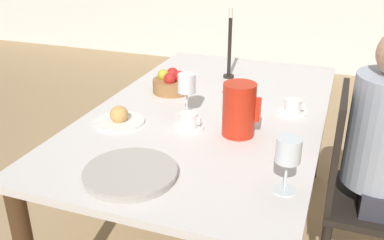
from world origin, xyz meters
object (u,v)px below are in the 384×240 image
at_px(chair_person_side, 361,191).
at_px(teacup_near_person, 189,122).
at_px(candlestick_tall, 229,51).
at_px(red_pitcher, 239,109).
at_px(teacup_across, 293,107).
at_px(bread_plate, 119,118).
at_px(wine_glass_juice, 288,153).
at_px(serving_tray, 130,173).
at_px(wine_glass_water, 187,85).
at_px(fruit_bowl, 171,83).

distance_m(chair_person_side, teacup_near_person, 0.79).
bearing_deg(candlestick_tall, red_pitcher, -71.41).
xyz_separation_m(teacup_across, bread_plate, (-0.69, -0.36, -0.01)).
xyz_separation_m(wine_glass_juice, serving_tray, (-0.50, -0.10, -0.12)).
bearing_deg(serving_tray, chair_person_side, 37.79).
bearing_deg(bread_plate, wine_glass_water, 34.76).
bearing_deg(chair_person_side, wine_glass_juice, -28.19).
height_order(chair_person_side, candlestick_tall, candlestick_tall).
bearing_deg(teacup_near_person, bread_plate, -169.79).
bearing_deg(candlestick_tall, bread_plate, -110.06).
bearing_deg(wine_glass_juice, bread_plate, 159.21).
bearing_deg(red_pitcher, serving_tray, -119.94).
xyz_separation_m(wine_glass_juice, teacup_near_person, (-0.45, 0.34, -0.11)).
bearing_deg(serving_tray, wine_glass_juice, 10.79).
bearing_deg(teacup_across, bread_plate, -152.05).
height_order(red_pitcher, wine_glass_juice, red_pitcher).
xyz_separation_m(fruit_bowl, candlestick_tall, (0.21, 0.33, 0.11)).
height_order(wine_glass_water, fruit_bowl, wine_glass_water).
relative_size(chair_person_side, red_pitcher, 4.22).
relative_size(serving_tray, bread_plate, 1.48).
xyz_separation_m(wine_glass_water, bread_plate, (-0.25, -0.17, -0.12)).
bearing_deg(serving_tray, teacup_near_person, 83.83).
height_order(chair_person_side, bread_plate, chair_person_side).
relative_size(red_pitcher, wine_glass_juice, 1.16).
height_order(fruit_bowl, candlestick_tall, candlestick_tall).
bearing_deg(red_pitcher, candlestick_tall, 108.59).
xyz_separation_m(teacup_across, candlestick_tall, (-0.41, 0.39, 0.13)).
bearing_deg(red_pitcher, bread_plate, -172.71).
bearing_deg(chair_person_side, candlestick_tall, -126.01).
height_order(wine_glass_juice, bread_plate, wine_glass_juice).
distance_m(red_pitcher, serving_tray, 0.52).
height_order(chair_person_side, wine_glass_juice, wine_glass_juice).
relative_size(teacup_across, fruit_bowl, 0.68).
bearing_deg(serving_tray, bread_plate, 123.46).
relative_size(wine_glass_water, bread_plate, 0.91).
bearing_deg(wine_glass_water, candlestick_tall, 87.09).
xyz_separation_m(red_pitcher, wine_glass_juice, (0.24, -0.35, 0.03)).
xyz_separation_m(serving_tray, fruit_bowl, (-0.19, 0.81, 0.03)).
bearing_deg(bread_plate, fruit_bowl, 81.39).
xyz_separation_m(red_pitcher, bread_plate, (-0.51, -0.07, -0.09)).
xyz_separation_m(wine_glass_juice, teacup_across, (-0.07, 0.65, -0.11)).
bearing_deg(wine_glass_water, teacup_near_person, -65.90).
height_order(teacup_across, fruit_bowl, fruit_bowl).
bearing_deg(teacup_near_person, candlestick_tall, 91.85).
distance_m(teacup_near_person, fruit_bowl, 0.44).
relative_size(red_pitcher, bread_plate, 1.01).
bearing_deg(wine_glass_juice, teacup_near_person, 143.19).
relative_size(chair_person_side, fruit_bowl, 4.81).
bearing_deg(wine_glass_water, red_pitcher, -21.98).
bearing_deg(teacup_near_person, wine_glass_juice, -36.81).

